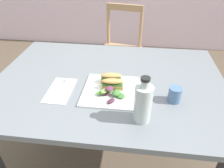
{
  "coord_description": "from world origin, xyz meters",
  "views": [
    {
      "loc": [
        0.25,
        -0.99,
        1.37
      ],
      "look_at": [
        0.14,
        -0.11,
        0.76
      ],
      "focal_mm": 33.66,
      "sensor_mm": 36.0,
      "label": 1
    }
  ],
  "objects_px": {
    "cup_extra_side": "(175,95)",
    "fork_on_napkin": "(61,88)",
    "bottle_cold_brew": "(143,105)",
    "chair_wooden_far": "(120,50)",
    "sandwich_half_front": "(112,84)",
    "plate_lunch": "(111,91)",
    "dining_table": "(109,97)",
    "sandwich_half_back": "(111,78)"
  },
  "relations": [
    {
      "from": "plate_lunch",
      "to": "sandwich_half_front",
      "type": "bearing_deg",
      "value": 73.65
    },
    {
      "from": "plate_lunch",
      "to": "sandwich_half_back",
      "type": "relative_size",
      "value": 2.47
    },
    {
      "from": "cup_extra_side",
      "to": "chair_wooden_far",
      "type": "bearing_deg",
      "value": 107.13
    },
    {
      "from": "dining_table",
      "to": "plate_lunch",
      "type": "xyz_separation_m",
      "value": [
        0.03,
        -0.11,
        0.13
      ]
    },
    {
      "from": "sandwich_half_front",
      "to": "cup_extra_side",
      "type": "distance_m",
      "value": 0.3
    },
    {
      "from": "fork_on_napkin",
      "to": "bottle_cold_brew",
      "type": "distance_m",
      "value": 0.45
    },
    {
      "from": "dining_table",
      "to": "chair_wooden_far",
      "type": "distance_m",
      "value": 1.01
    },
    {
      "from": "chair_wooden_far",
      "to": "cup_extra_side",
      "type": "distance_m",
      "value": 1.24
    },
    {
      "from": "chair_wooden_far",
      "to": "cup_extra_side",
      "type": "height_order",
      "value": "chair_wooden_far"
    },
    {
      "from": "sandwich_half_back",
      "to": "cup_extra_side",
      "type": "bearing_deg",
      "value": -18.53
    },
    {
      "from": "dining_table",
      "to": "plate_lunch",
      "type": "distance_m",
      "value": 0.17
    },
    {
      "from": "sandwich_half_back",
      "to": "sandwich_half_front",
      "type": "bearing_deg",
      "value": -75.54
    },
    {
      "from": "fork_on_napkin",
      "to": "bottle_cold_brew",
      "type": "xyz_separation_m",
      "value": [
        0.41,
        -0.17,
        0.07
      ]
    },
    {
      "from": "chair_wooden_far",
      "to": "plate_lunch",
      "type": "relative_size",
      "value": 3.12
    },
    {
      "from": "plate_lunch",
      "to": "cup_extra_side",
      "type": "bearing_deg",
      "value": -6.75
    },
    {
      "from": "dining_table",
      "to": "sandwich_half_back",
      "type": "xyz_separation_m",
      "value": [
        0.02,
        -0.04,
        0.16
      ]
    },
    {
      "from": "sandwich_half_back",
      "to": "fork_on_napkin",
      "type": "relative_size",
      "value": 0.61
    },
    {
      "from": "dining_table",
      "to": "fork_on_napkin",
      "type": "bearing_deg",
      "value": -153.36
    },
    {
      "from": "chair_wooden_far",
      "to": "cup_extra_side",
      "type": "relative_size",
      "value": 11.57
    },
    {
      "from": "dining_table",
      "to": "bottle_cold_brew",
      "type": "relative_size",
      "value": 5.98
    },
    {
      "from": "chair_wooden_far",
      "to": "sandwich_half_back",
      "type": "height_order",
      "value": "chair_wooden_far"
    },
    {
      "from": "bottle_cold_brew",
      "to": "chair_wooden_far",
      "type": "bearing_deg",
      "value": 98.87
    },
    {
      "from": "bottle_cold_brew",
      "to": "sandwich_half_front",
      "type": "bearing_deg",
      "value": 127.09
    },
    {
      "from": "plate_lunch",
      "to": "bottle_cold_brew",
      "type": "height_order",
      "value": "bottle_cold_brew"
    },
    {
      "from": "dining_table",
      "to": "plate_lunch",
      "type": "height_order",
      "value": "plate_lunch"
    },
    {
      "from": "chair_wooden_far",
      "to": "sandwich_half_back",
      "type": "relative_size",
      "value": 7.7
    },
    {
      "from": "chair_wooden_far",
      "to": "sandwich_half_front",
      "type": "height_order",
      "value": "chair_wooden_far"
    },
    {
      "from": "sandwich_half_back",
      "to": "bottle_cold_brew",
      "type": "height_order",
      "value": "bottle_cold_brew"
    },
    {
      "from": "cup_extra_side",
      "to": "fork_on_napkin",
      "type": "bearing_deg",
      "value": 176.88
    },
    {
      "from": "dining_table",
      "to": "cup_extra_side",
      "type": "bearing_deg",
      "value": -23.96
    },
    {
      "from": "fork_on_napkin",
      "to": "cup_extra_side",
      "type": "height_order",
      "value": "cup_extra_side"
    },
    {
      "from": "chair_wooden_far",
      "to": "fork_on_napkin",
      "type": "bearing_deg",
      "value": -100.82
    },
    {
      "from": "sandwich_half_front",
      "to": "bottle_cold_brew",
      "type": "xyz_separation_m",
      "value": [
        0.15,
        -0.2,
        0.04
      ]
    },
    {
      "from": "fork_on_napkin",
      "to": "sandwich_half_front",
      "type": "bearing_deg",
      "value": 4.86
    },
    {
      "from": "bottle_cold_brew",
      "to": "cup_extra_side",
      "type": "height_order",
      "value": "bottle_cold_brew"
    },
    {
      "from": "sandwich_half_back",
      "to": "dining_table",
      "type": "bearing_deg",
      "value": 113.17
    },
    {
      "from": "sandwich_half_front",
      "to": "cup_extra_side",
      "type": "bearing_deg",
      "value": -10.04
    },
    {
      "from": "plate_lunch",
      "to": "cup_extra_side",
      "type": "distance_m",
      "value": 0.31
    },
    {
      "from": "dining_table",
      "to": "cup_extra_side",
      "type": "xyz_separation_m",
      "value": [
        0.33,
        -0.15,
        0.16
      ]
    },
    {
      "from": "dining_table",
      "to": "chair_wooden_far",
      "type": "xyz_separation_m",
      "value": [
        -0.02,
        0.99,
        -0.17
      ]
    },
    {
      "from": "dining_table",
      "to": "cup_extra_side",
      "type": "relative_size",
      "value": 16.79
    },
    {
      "from": "bottle_cold_brew",
      "to": "cup_extra_side",
      "type": "distance_m",
      "value": 0.21
    }
  ]
}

